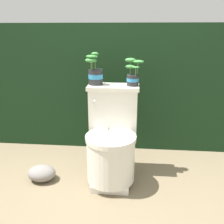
{
  "coord_description": "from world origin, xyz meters",
  "views": [
    {
      "loc": [
        0.17,
        -1.67,
        1.18
      ],
      "look_at": [
        -0.0,
        0.15,
        0.57
      ],
      "focal_mm": 40.0,
      "sensor_mm": 36.0,
      "label": 1
    }
  ],
  "objects_px": {
    "toilet": "(112,142)",
    "potted_plant_left": "(95,73)",
    "potted_plant_midleft": "(133,74)",
    "garden_stone": "(42,173)"
  },
  "relations": [
    {
      "from": "toilet",
      "to": "potted_plant_midleft",
      "type": "relative_size",
      "value": 3.57
    },
    {
      "from": "potted_plant_left",
      "to": "garden_stone",
      "type": "height_order",
      "value": "potted_plant_left"
    },
    {
      "from": "toilet",
      "to": "potted_plant_left",
      "type": "xyz_separation_m",
      "value": [
        -0.15,
        0.16,
        0.52
      ]
    },
    {
      "from": "garden_stone",
      "to": "toilet",
      "type": "bearing_deg",
      "value": 7.03
    },
    {
      "from": "toilet",
      "to": "potted_plant_left",
      "type": "relative_size",
      "value": 2.97
    },
    {
      "from": "potted_plant_left",
      "to": "garden_stone",
      "type": "bearing_deg",
      "value": -151.27
    },
    {
      "from": "garden_stone",
      "to": "potted_plant_left",
      "type": "bearing_deg",
      "value": 28.73
    },
    {
      "from": "potted_plant_left",
      "to": "garden_stone",
      "type": "relative_size",
      "value": 1.13
    },
    {
      "from": "potted_plant_midleft",
      "to": "garden_stone",
      "type": "distance_m",
      "value": 1.09
    },
    {
      "from": "potted_plant_left",
      "to": "potted_plant_midleft",
      "type": "xyz_separation_m",
      "value": [
        0.3,
        -0.01,
        -0.01
      ]
    }
  ]
}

